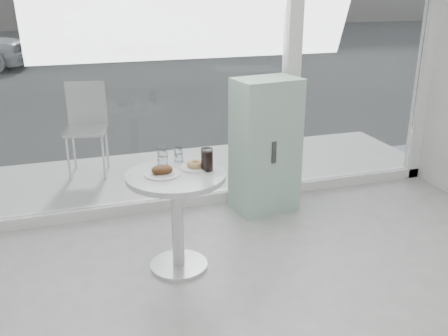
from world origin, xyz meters
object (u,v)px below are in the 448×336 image
object	(u,v)px
plate_donut	(196,166)
plate_fritter	(163,171)
patio_chair	(86,122)
water_tumbler_b	(179,155)
water_tumbler_a	(163,158)
main_table	(177,202)
car_silver	(135,25)
cola_glass	(207,160)
mint_cabinet	(265,146)

from	to	relation	value
plate_donut	plate_fritter	bearing A→B (deg)	-167.57
patio_chair	water_tumbler_b	bearing A→B (deg)	-62.30
plate_donut	water_tumbler_a	size ratio (longest dim) A/B	1.74
main_table	patio_chair	distance (m)	2.29
car_silver	water_tumbler_b	world-z (taller)	car_silver
plate_donut	main_table	bearing A→B (deg)	-158.84
cola_glass	plate_fritter	bearing A→B (deg)	178.33
main_table	cola_glass	distance (m)	0.38
mint_cabinet	patio_chair	size ratio (longest dim) A/B	1.26
plate_donut	water_tumbler_a	world-z (taller)	water_tumbler_a
water_tumbler_a	water_tumbler_b	xyz separation A→B (m)	(0.13, 0.05, -0.01)
main_table	water_tumbler_a	world-z (taller)	water_tumbler_a
main_table	plate_donut	world-z (taller)	plate_donut
water_tumbler_a	plate_donut	bearing A→B (deg)	-32.88
mint_cabinet	patio_chair	distance (m)	2.09
mint_cabinet	plate_donut	world-z (taller)	mint_cabinet
main_table	patio_chair	bearing A→B (deg)	102.78
car_silver	plate_donut	bearing A→B (deg)	166.82
water_tumbler_a	water_tumbler_b	size ratio (longest dim) A/B	1.16
plate_donut	water_tumbler_a	distance (m)	0.26
mint_cabinet	plate_donut	bearing A→B (deg)	-148.13
patio_chair	car_silver	xyz separation A→B (m)	(2.23, 11.51, 0.14)
plate_fritter	water_tumbler_a	xyz separation A→B (m)	(0.04, 0.20, 0.03)
plate_fritter	water_tumbler_b	bearing A→B (deg)	55.05
plate_donut	water_tumbler_b	size ratio (longest dim) A/B	2.02
patio_chair	plate_donut	world-z (taller)	patio_chair
patio_chair	mint_cabinet	bearing A→B (deg)	-31.66
car_silver	cola_glass	xyz separation A→B (m)	(-1.49, -13.75, 0.09)
plate_fritter	main_table	bearing A→B (deg)	-4.32
car_silver	plate_fritter	distance (m)	13.86
patio_chair	water_tumbler_a	world-z (taller)	patio_chair
water_tumbler_b	car_silver	bearing A→B (deg)	83.06
plate_fritter	plate_donut	xyz separation A→B (m)	(0.26, 0.06, -0.01)
mint_cabinet	cola_glass	bearing A→B (deg)	-143.31
mint_cabinet	plate_donut	distance (m)	1.16
main_table	plate_fritter	size ratio (longest dim) A/B	3.00
plate_donut	water_tumbler_a	xyz separation A→B (m)	(-0.22, 0.14, 0.04)
water_tumbler_a	car_silver	bearing A→B (deg)	82.53
car_silver	main_table	bearing A→B (deg)	166.17
patio_chair	plate_fritter	distance (m)	2.27
patio_chair	cola_glass	distance (m)	2.37
water_tumbler_a	cola_glass	size ratio (longest dim) A/B	0.77
car_silver	cola_glass	world-z (taller)	car_silver
main_table	plate_donut	bearing A→B (deg)	21.16
main_table	car_silver	world-z (taller)	car_silver
plate_fritter	water_tumbler_a	world-z (taller)	water_tumbler_a
main_table	plate_fritter	bearing A→B (deg)	175.68
plate_fritter	plate_donut	bearing A→B (deg)	12.43
water_tumbler_a	mint_cabinet	bearing A→B (deg)	29.30
car_silver	water_tumbler_b	xyz separation A→B (m)	(-1.64, -13.49, 0.06)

